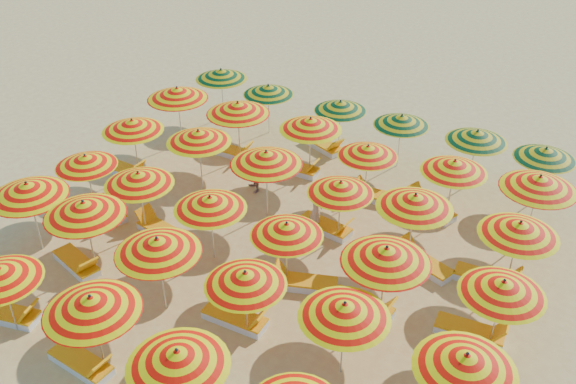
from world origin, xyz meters
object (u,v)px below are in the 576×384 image
object	(u,v)px
umbrella_19	(198,136)
lounger_17	(296,168)
umbrella_12	(86,161)
umbrella_27	(368,151)
umbrella_11	(466,362)
lounger_9	(304,283)
umbrella_35	(545,153)
lounger_11	(471,331)
umbrella_28	(454,166)
lounger_0	(9,314)
umbrella_29	(539,183)
lounger_16	(231,151)
umbrella_6	(28,190)
lounger_4	(77,263)
umbrella_15	(287,229)
umbrella_34	(477,136)
beachgoer_a	(316,211)
lounger_19	(429,208)
lounger_20	(323,145)
umbrella_22	(415,201)
umbrella_7	(84,209)
umbrella_25	(238,108)
umbrella_17	(503,288)
umbrella_20	(266,158)
umbrella_32	(340,106)
umbrella_16	(386,255)
lounger_14	(423,263)
umbrella_9	(245,279)
umbrella_30	(221,74)
umbrella_33	(402,120)
lounger_8	(161,230)
umbrella_18	(132,125)
lounger_10	(363,306)
umbrella_26	(311,124)
umbrella_31	(268,90)
lounger_15	(487,279)
lounger_18	(380,197)
umbrella_24	(177,93)
umbrella_10	(345,310)
beachgoer_b	(253,172)
umbrella_1	(0,274)
umbrella_13	(139,179)
umbrella_3	(177,358)
lounger_5	(236,318)
lounger_1	(82,363)

from	to	relation	value
umbrella_19	lounger_17	distance (m)	3.85
umbrella_12	umbrella_27	size ratio (longest dim) A/B	0.95
umbrella_11	lounger_9	xyz separation A→B (m)	(-4.92, 2.42, -1.83)
umbrella_35	lounger_11	distance (m)	7.25
umbrella_28	lounger_0	distance (m)	13.20
umbrella_29	lounger_16	bearing A→B (deg)	179.77
umbrella_19	umbrella_29	world-z (taller)	umbrella_29
umbrella_6	lounger_4	bearing A→B (deg)	-4.73
umbrella_15	lounger_0	bearing A→B (deg)	-139.55
umbrella_34	beachgoer_a	size ratio (longest dim) A/B	1.47
lounger_19	lounger_20	world-z (taller)	same
umbrella_15	umbrella_19	world-z (taller)	umbrella_19
umbrella_22	lounger_9	bearing A→B (deg)	-128.59
umbrella_7	umbrella_25	world-z (taller)	umbrella_25
umbrella_17	umbrella_20	xyz separation A→B (m)	(-7.70, 2.22, 0.19)
umbrella_6	umbrella_29	xyz separation A→B (m)	(12.46, 7.46, -0.01)
umbrella_32	umbrella_6	bearing A→B (deg)	-117.06
umbrella_16	lounger_14	bearing A→B (deg)	83.99
umbrella_9	umbrella_30	world-z (taller)	umbrella_30
umbrella_25	umbrella_28	bearing A→B (deg)	0.85
umbrella_33	lounger_8	distance (m)	9.03
umbrella_34	umbrella_18	bearing A→B (deg)	-154.11
lounger_8	lounger_10	world-z (taller)	same
umbrella_19	umbrella_26	world-z (taller)	umbrella_26
umbrella_16	umbrella_22	xyz separation A→B (m)	(-0.24, 2.70, -0.08)
umbrella_19	umbrella_31	world-z (taller)	umbrella_19
lounger_15	umbrella_7	bearing A→B (deg)	-156.72
umbrella_35	lounger_14	bearing A→B (deg)	-112.28
umbrella_16	lounger_18	xyz separation A→B (m)	(-2.14, 5.15, -1.94)
umbrella_24	umbrella_33	world-z (taller)	umbrella_24
lounger_8	lounger_20	distance (m)	7.54
umbrella_10	lounger_8	distance (m)	7.70
umbrella_34	beachgoer_b	xyz separation A→B (m)	(-6.29, -3.93, -1.17)
umbrella_11	beachgoer_b	world-z (taller)	umbrella_11
umbrella_11	lounger_16	world-z (taller)	umbrella_11
lounger_0	beachgoer_a	world-z (taller)	beachgoer_a
umbrella_25	umbrella_29	distance (m)	10.21
umbrella_28	lounger_14	distance (m)	3.25
umbrella_1	umbrella_32	size ratio (longest dim) A/B	0.96
umbrella_13	umbrella_34	xyz separation A→B (m)	(7.92, 7.56, -0.02)
umbrella_12	beachgoer_b	xyz separation A→B (m)	(3.92, 3.47, -1.06)
umbrella_3	umbrella_11	world-z (taller)	umbrella_3
umbrella_9	lounger_5	size ratio (longest dim) A/B	1.38
umbrella_12	lounger_1	bearing A→B (deg)	-48.68
umbrella_1	umbrella_10	world-z (taller)	umbrella_10
umbrella_25	lounger_15	xyz separation A→B (m)	(9.70, -2.39, -1.94)
umbrella_9	lounger_16	size ratio (longest dim) A/B	1.39
umbrella_32	lounger_15	distance (m)	8.64
lounger_18	beachgoer_b	distance (m)	4.31
umbrella_10	umbrella_33	distance (m)	9.99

